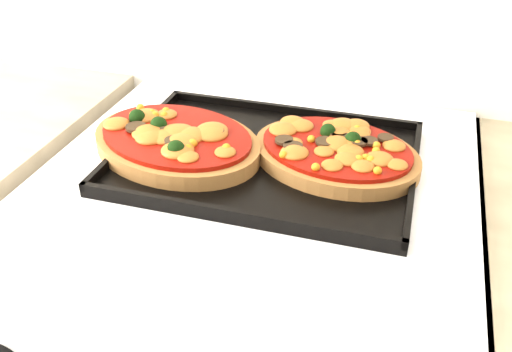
% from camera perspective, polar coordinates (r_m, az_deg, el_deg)
% --- Properties ---
extents(baking_tray, '(0.41, 0.30, 0.02)m').
position_cam_1_polar(baking_tray, '(0.80, 1.04, 1.97)').
color(baking_tray, black).
rests_on(baking_tray, stove).
extents(pizza_left, '(0.30, 0.25, 0.04)m').
position_cam_1_polar(pizza_left, '(0.81, -7.98, 3.65)').
color(pizza_left, '#A36738').
rests_on(pizza_left, baking_tray).
extents(pizza_right, '(0.27, 0.23, 0.03)m').
position_cam_1_polar(pizza_right, '(0.79, 7.99, 2.48)').
color(pizza_right, '#A36738').
rests_on(pizza_right, baking_tray).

